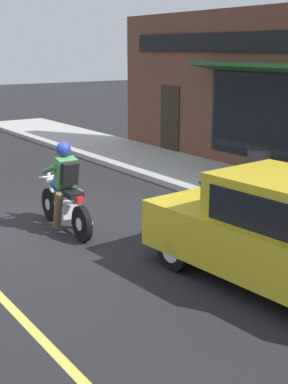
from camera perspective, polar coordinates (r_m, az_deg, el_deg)
ground_plane at (r=10.03m, az=-9.88°, el=-3.65°), size 80.00×80.00×0.00m
sidewalk_curb at (r=14.90m, az=2.01°, el=2.98°), size 2.60×22.00×0.14m
storefront_building at (r=14.40m, az=10.99°, el=10.50°), size 1.25×10.67×4.20m
motorcycle_with_rider at (r=9.60m, az=-8.44°, el=-0.22°), size 0.57×2.02×1.62m
car_hatchback at (r=7.47m, az=14.02°, el=-4.24°), size 1.89×3.88×1.57m
trash_bin at (r=12.18m, az=12.13°, el=2.65°), size 0.56×0.56×0.98m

